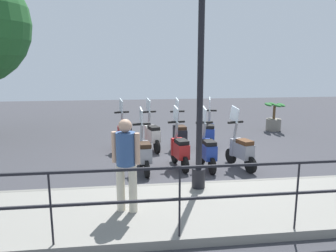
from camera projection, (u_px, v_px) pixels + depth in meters
The scene contains 14 objects.
ground_plane at pixel (187, 159), 9.00m from camera, with size 28.00×28.00×0.00m, color #38383D.
promenade_walkway at pixel (219, 206), 5.92m from camera, with size 2.20×20.00×0.15m.
fence_railing at pixel (240, 184), 4.74m from camera, with size 0.04×16.03×1.07m.
lamp_post_near at pixel (200, 92), 6.23m from camera, with size 0.26×0.90×4.35m.
pedestrian_distant at pixel (126, 158), 5.40m from camera, with size 0.41×0.46×1.59m.
potted_palm at pixel (274, 119), 12.59m from camera, with size 1.06×0.66×1.05m.
scooter_near_0 at pixel (241, 150), 8.16m from camera, with size 1.20×0.54×1.54m.
scooter_near_1 at pixel (207, 150), 8.10m from camera, with size 1.23×0.44×1.54m.
scooter_near_2 at pixel (180, 149), 8.18m from camera, with size 1.23×0.47×1.54m.
scooter_near_3 at pixel (144, 153), 7.89m from camera, with size 1.23×0.44×1.54m.
scooter_far_0 at pixel (209, 133), 10.05m from camera, with size 1.22×0.50×1.54m.
scooter_far_1 at pixel (180, 134), 9.88m from camera, with size 1.23×0.44×1.54m.
scooter_far_2 at pixel (152, 134), 9.81m from camera, with size 1.21×0.52×1.54m.
scooter_far_3 at pixel (125, 135), 9.73m from camera, with size 1.21×0.52×1.54m.
Camera 1 is at (-8.51, 1.60, 2.68)m, focal length 35.00 mm.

